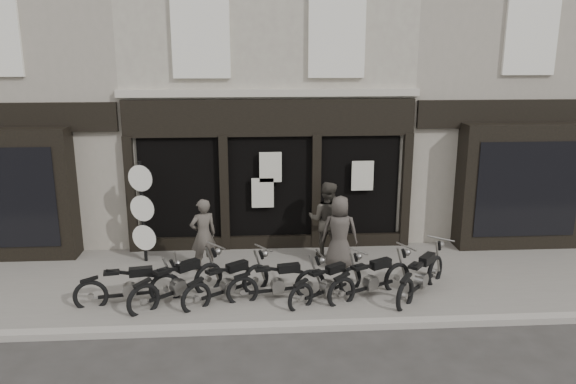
{
  "coord_description": "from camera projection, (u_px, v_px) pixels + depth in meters",
  "views": [
    {
      "loc": [
        -0.46,
        -10.71,
        5.13
      ],
      "look_at": [
        0.35,
        1.6,
        1.92
      ],
      "focal_mm": 35.0,
      "sensor_mm": 36.0,
      "label": 1
    }
  ],
  "objects": [
    {
      "name": "motorcycle_6",
      "position": [
        421.0,
        279.0,
        11.69
      ],
      "size": [
        1.64,
        1.87,
        1.07
      ],
      "rotation": [
        0.0,
        0.0,
        0.87
      ],
      "color": "black",
      "rests_on": "ground"
    },
    {
      "name": "man_right",
      "position": [
        340.0,
        232.0,
        12.96
      ],
      "size": [
        0.92,
        0.69,
        1.71
      ],
      "primitive_type": "imported",
      "rotation": [
        0.0,
        0.0,
        2.96
      ],
      "color": "#3F3A35",
      "rests_on": "pavement"
    },
    {
      "name": "motorcycle_1",
      "position": [
        178.0,
        286.0,
        11.37
      ],
      "size": [
        1.87,
        1.65,
        1.08
      ],
      "rotation": [
        0.0,
        0.0,
        0.7
      ],
      "color": "black",
      "rests_on": "ground"
    },
    {
      "name": "motorcycle_5",
      "position": [
        371.0,
        282.0,
        11.6
      ],
      "size": [
        1.98,
        1.26,
        1.03
      ],
      "rotation": [
        0.0,
        0.0,
        0.48
      ],
      "color": "black",
      "rests_on": "ground"
    },
    {
      "name": "motorcycle_0",
      "position": [
        130.0,
        289.0,
        11.26
      ],
      "size": [
        2.12,
        0.7,
        1.02
      ],
      "rotation": [
        0.0,
        0.0,
        0.18
      ],
      "color": "black",
      "rests_on": "ground"
    },
    {
      "name": "advert_sign_post",
      "position": [
        143.0,
        216.0,
        13.23
      ],
      "size": [
        0.6,
        0.4,
        2.57
      ],
      "rotation": [
        0.0,
        0.0,
        -0.35
      ],
      "color": "black",
      "rests_on": "ground"
    },
    {
      "name": "motorcycle_2",
      "position": [
        228.0,
        285.0,
        11.45
      ],
      "size": [
        1.84,
        1.47,
        1.02
      ],
      "rotation": [
        0.0,
        0.0,
        0.63
      ],
      "color": "black",
      "rests_on": "ground"
    },
    {
      "name": "man_centre",
      "position": [
        327.0,
        220.0,
        13.62
      ],
      "size": [
        1.07,
        0.94,
        1.88
      ],
      "primitive_type": "imported",
      "rotation": [
        0.0,
        0.0,
        2.86
      ],
      "color": "#3C3730",
      "rests_on": "pavement"
    },
    {
      "name": "neighbour_right",
      "position": [
        479.0,
        84.0,
        16.75
      ],
      "size": [
        5.6,
        6.73,
        8.34
      ],
      "color": "gray",
      "rests_on": "ground"
    },
    {
      "name": "motorcycle_4",
      "position": [
        327.0,
        286.0,
        11.47
      ],
      "size": [
        1.75,
        1.36,
        0.96
      ],
      "rotation": [
        0.0,
        0.0,
        0.61
      ],
      "color": "black",
      "rests_on": "ground"
    },
    {
      "name": "ground_plane",
      "position": [
        276.0,
        301.0,
        11.67
      ],
      "size": [
        90.0,
        90.0,
        0.0
      ],
      "primitive_type": "plane",
      "color": "#2D2B28",
      "rests_on": "ground"
    },
    {
      "name": "pavement",
      "position": [
        274.0,
        281.0,
        12.52
      ],
      "size": [
        30.0,
        4.2,
        0.12
      ],
      "primitive_type": "cube",
      "color": "slate",
      "rests_on": "ground_plane"
    },
    {
      "name": "man_left",
      "position": [
        203.0,
        235.0,
        12.77
      ],
      "size": [
        0.73,
        0.62,
        1.7
      ],
      "primitive_type": "imported",
      "rotation": [
        0.0,
        0.0,
        3.55
      ],
      "color": "#48423B",
      "rests_on": "pavement"
    },
    {
      "name": "kerb",
      "position": [
        279.0,
        327.0,
        10.44
      ],
      "size": [
        30.0,
        0.25,
        0.13
      ],
      "primitive_type": "cube",
      "color": "gray",
      "rests_on": "ground_plane"
    },
    {
      "name": "neighbour_left",
      "position": [
        43.0,
        86.0,
        15.94
      ],
      "size": [
        5.6,
        6.73,
        8.34
      ],
      "color": "gray",
      "rests_on": "ground"
    },
    {
      "name": "motorcycle_3",
      "position": [
        278.0,
        285.0,
        11.49
      ],
      "size": [
        2.07,
        0.7,
        1.0
      ],
      "rotation": [
        0.0,
        0.0,
        0.19
      ],
      "color": "black",
      "rests_on": "ground"
    },
    {
      "name": "central_building",
      "position": [
        266.0,
        84.0,
        16.39
      ],
      "size": [
        7.3,
        6.22,
        8.34
      ],
      "color": "#B1AB98",
      "rests_on": "ground"
    }
  ]
}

